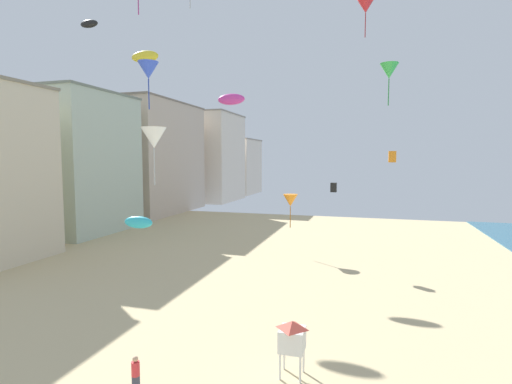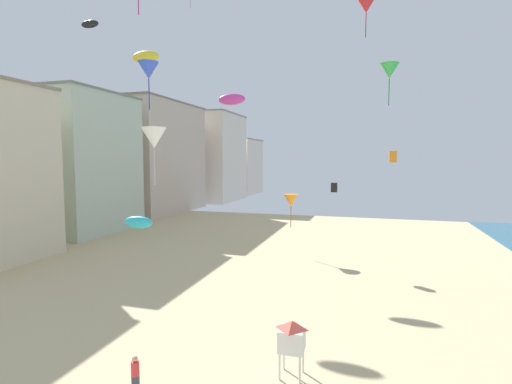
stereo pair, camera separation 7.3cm
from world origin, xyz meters
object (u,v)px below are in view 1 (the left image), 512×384
(kite_blue_delta, at_px, (148,70))
(kite_yellow_parafoil, at_px, (145,57))
(kite_black_parafoil, at_px, (89,24))
(kite_black_box, at_px, (334,187))
(kite_flyer, at_px, (136,373))
(kite_red_delta, at_px, (366,6))
(kite_magenta_parafoil, at_px, (231,99))
(lifeguard_stand, at_px, (292,336))
(kite_cyan_parafoil, at_px, (138,222))
(kite_orange_delta, at_px, (290,200))
(kite_orange_box, at_px, (392,157))
(kite_white_delta_2, at_px, (154,138))
(kite_green_delta, at_px, (389,71))

(kite_blue_delta, relative_size, kite_yellow_parafoil, 1.04)
(kite_black_parafoil, bearing_deg, kite_black_box, 23.14)
(kite_flyer, xyz_separation_m, kite_red_delta, (8.45, 21.06, 21.34))
(kite_magenta_parafoil, xyz_separation_m, kite_black_box, (10.05, -0.08, -8.46))
(lifeguard_stand, height_order, kite_yellow_parafoil, kite_yellow_parafoil)
(kite_cyan_parafoil, bearing_deg, kite_magenta_parafoil, 93.93)
(kite_orange_delta, bearing_deg, kite_cyan_parafoil, -101.83)
(lifeguard_stand, xyz_separation_m, kite_blue_delta, (-10.29, 5.45, 13.41))
(kite_black_parafoil, relative_size, kite_orange_delta, 0.49)
(kite_magenta_parafoil, xyz_separation_m, kite_yellow_parafoil, (-7.36, -3.45, 3.76))
(kite_orange_box, distance_m, kite_orange_delta, 10.83)
(kite_magenta_parafoil, xyz_separation_m, kite_white_delta_2, (1.16, -16.43, -4.60))
(kite_black_parafoil, bearing_deg, kite_cyan_parafoil, -42.86)
(kite_magenta_parafoil, bearing_deg, kite_orange_box, 14.02)
(kite_yellow_parafoil, xyz_separation_m, kite_orange_delta, (12.91, 5.58, -13.80))
(kite_cyan_parafoil, height_order, kite_red_delta, kite_red_delta)
(kite_orange_box, bearing_deg, kite_black_box, -143.44)
(kite_black_box, bearing_deg, kite_yellow_parafoil, -169.03)
(kite_flyer, distance_m, kite_black_box, 24.67)
(kite_yellow_parafoil, bearing_deg, kite_black_parafoil, -112.96)
(kite_magenta_parafoil, distance_m, kite_orange_delta, 11.66)
(kite_magenta_parafoil, xyz_separation_m, kite_orange_box, (15.30, 3.82, -5.62))
(kite_flyer, bearing_deg, kite_black_box, 70.58)
(kite_black_box, xyz_separation_m, kite_blue_delta, (-10.26, -14.53, 8.15))
(kite_orange_delta, bearing_deg, kite_black_parafoil, -144.93)
(kite_cyan_parafoil, distance_m, kite_green_delta, 18.38)
(kite_black_box, bearing_deg, kite_black_parafoil, -156.86)
(kite_black_box, bearing_deg, kite_blue_delta, -125.22)
(kite_black_parafoil, relative_size, kite_magenta_parafoil, 0.60)
(kite_cyan_parafoil, distance_m, kite_yellow_parafoil, 21.58)
(kite_green_delta, bearing_deg, kite_red_delta, 103.70)
(kite_magenta_parafoil, height_order, kite_red_delta, kite_red_delta)
(kite_black_parafoil, height_order, kite_white_delta_2, kite_black_parafoil)
(kite_magenta_parafoil, relative_size, kite_green_delta, 1.02)
(lifeguard_stand, height_order, kite_magenta_parafoil, kite_magenta_parafoil)
(kite_white_delta_2, bearing_deg, kite_green_delta, 28.89)
(kite_red_delta, bearing_deg, kite_orange_delta, 148.62)
(kite_black_parafoil, distance_m, kite_black_box, 25.32)
(kite_white_delta_2, xyz_separation_m, kite_orange_delta, (4.40, 18.56, -5.43))
(kite_red_delta, bearing_deg, kite_blue_delta, -135.79)
(lifeguard_stand, distance_m, kite_black_box, 20.66)
(kite_flyer, relative_size, kite_blue_delta, 0.56)
(kite_black_parafoil, bearing_deg, kite_yellow_parafoil, 67.04)
(kite_magenta_parafoil, bearing_deg, kite_blue_delta, -90.83)
(kite_magenta_parafoil, height_order, kite_black_box, kite_magenta_parafoil)
(kite_white_delta_2, bearing_deg, kite_black_box, 61.48)
(kite_magenta_parafoil, height_order, kite_yellow_parafoil, kite_yellow_parafoil)
(kite_flyer, xyz_separation_m, kite_black_parafoil, (-13.59, 14.81, 20.01))
(lifeguard_stand, bearing_deg, kite_white_delta_2, 172.19)
(kite_cyan_parafoil, bearing_deg, lifeguard_stand, -10.87)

